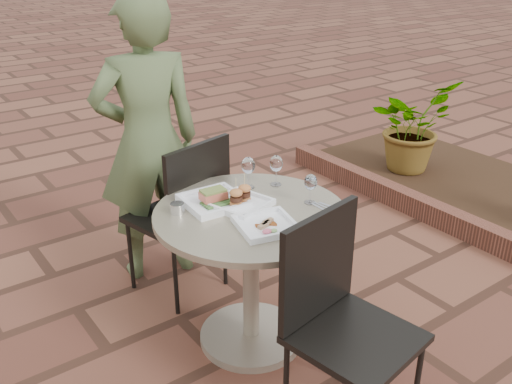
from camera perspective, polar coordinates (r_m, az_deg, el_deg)
ground at (r=3.08m, az=3.36°, el=-13.61°), size 60.00×60.00×0.00m
cafe_table at (r=2.74m, az=-0.51°, el=-6.56°), size 0.90×0.90×0.73m
chair_far at (r=3.10m, az=-6.98°, el=-1.43°), size 0.53×0.53×0.93m
chair_near at (r=2.32m, az=8.19°, el=-11.37°), size 0.51×0.51×0.93m
diner at (r=3.25m, az=-10.73°, el=4.95°), size 0.68×0.52×1.66m
plate_salmon at (r=2.68m, az=-4.25°, el=-0.80°), size 0.29×0.29×0.08m
plate_sliders at (r=2.65m, az=-1.56°, el=-0.87°), size 0.30×0.30×0.15m
plate_tuna at (r=2.47m, az=1.01°, el=-3.29°), size 0.29×0.29×0.03m
wine_glass_right at (r=2.67m, az=5.48°, el=0.91°), size 0.06×0.06×0.15m
wine_glass_mid at (r=2.81m, az=-0.77°, el=2.59°), size 0.07×0.07×0.16m
wine_glass_far at (r=2.85m, az=2.03°, el=2.79°), size 0.07×0.07×0.16m
steel_ramekin at (r=2.62m, az=-7.87°, el=-1.62°), size 0.07×0.07×0.05m
cutlery_set at (r=2.65m, az=7.52°, el=-1.78°), size 0.13×0.23×0.00m
planter_curb at (r=4.23m, az=17.74°, el=-2.16°), size 0.12×3.00×0.15m
mulch_bed at (r=4.80m, az=22.74°, el=-0.33°), size 1.30×3.00×0.06m
potted_plant_a at (r=4.91m, az=15.28°, el=6.43°), size 0.74×0.66×0.75m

